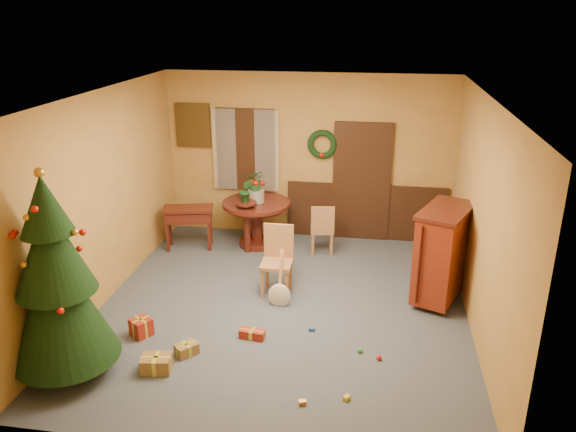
% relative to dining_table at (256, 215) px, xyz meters
% --- Properties ---
extents(room_envelope, '(5.50, 5.50, 5.50)m').
position_rel_dining_table_xyz_m(room_envelope, '(1.01, 0.62, 0.56)').
color(room_envelope, '#333B4A').
rests_on(room_envelope, ground).
extents(dining_table, '(1.16, 1.16, 0.80)m').
position_rel_dining_table_xyz_m(dining_table, '(0.00, 0.00, 0.00)').
color(dining_table, black).
rests_on(dining_table, floor).
extents(urn, '(0.28, 0.28, 0.21)m').
position_rel_dining_table_xyz_m(urn, '(0.00, 0.00, 0.34)').
color(urn, slate).
rests_on(urn, dining_table).
extents(centerpiece_plant, '(0.33, 0.28, 0.37)m').
position_rel_dining_table_xyz_m(centerpiece_plant, '(0.00, 0.00, 0.63)').
color(centerpiece_plant, '#1E4C23').
rests_on(centerpiece_plant, urn).
extents(chair_near, '(0.43, 0.43, 1.00)m').
position_rel_dining_table_xyz_m(chair_near, '(0.65, -1.60, -0.02)').
color(chair_near, olive).
rests_on(chair_near, floor).
extents(chair_far, '(0.43, 0.43, 0.88)m').
position_rel_dining_table_xyz_m(chair_far, '(1.16, -0.20, -0.09)').
color(chair_far, olive).
rests_on(chair_far, floor).
extents(guitar, '(0.35, 0.51, 0.73)m').
position_rel_dining_table_xyz_m(guitar, '(0.75, -2.03, -0.19)').
color(guitar, beige).
rests_on(guitar, floor).
extents(plant_stand, '(0.35, 0.35, 0.89)m').
position_rel_dining_table_xyz_m(plant_stand, '(-0.10, -0.30, -0.00)').
color(plant_stand, black).
rests_on(plant_stand, floor).
extents(stand_plant, '(0.24, 0.20, 0.39)m').
position_rel_dining_table_xyz_m(stand_plant, '(-0.10, -0.30, 0.53)').
color(stand_plant, '#19471E').
rests_on(stand_plant, plant_stand).
extents(christmas_tree, '(1.17, 1.17, 2.42)m').
position_rel_dining_table_xyz_m(christmas_tree, '(-1.35, -3.90, 0.59)').
color(christmas_tree, '#382111').
rests_on(christmas_tree, floor).
extents(writing_desk, '(0.90, 0.58, 0.74)m').
position_rel_dining_table_xyz_m(writing_desk, '(-1.12, -0.29, -0.01)').
color(writing_desk, black).
rests_on(writing_desk, floor).
extents(sideboard, '(0.94, 1.21, 1.37)m').
position_rel_dining_table_xyz_m(sideboard, '(2.95, -1.50, 0.18)').
color(sideboard, '#531209').
rests_on(sideboard, floor).
extents(gift_a, '(0.37, 0.29, 0.18)m').
position_rel_dining_table_xyz_m(gift_a, '(-0.38, -3.73, -0.47)').
color(gift_a, brown).
rests_on(gift_a, floor).
extents(gift_b, '(0.32, 0.32, 0.23)m').
position_rel_dining_table_xyz_m(gift_b, '(-0.85, -3.05, -0.45)').
color(gift_b, maroon).
rests_on(gift_b, floor).
extents(gift_c, '(0.30, 0.31, 0.14)m').
position_rel_dining_table_xyz_m(gift_c, '(-0.15, -3.36, -0.49)').
color(gift_c, brown).
rests_on(gift_c, floor).
extents(gift_d, '(0.33, 0.17, 0.11)m').
position_rel_dining_table_xyz_m(gift_d, '(0.55, -2.90, -0.50)').
color(gift_d, maroon).
rests_on(gift_d, floor).
extents(toy_a, '(0.09, 0.06, 0.05)m').
position_rel_dining_table_xyz_m(toy_a, '(1.28, -2.62, -0.53)').
color(toy_a, '#215292').
rests_on(toy_a, floor).
extents(toy_b, '(0.06, 0.06, 0.06)m').
position_rel_dining_table_xyz_m(toy_b, '(1.91, -3.01, -0.53)').
color(toy_b, green).
rests_on(toy_b, floor).
extents(toy_c, '(0.08, 0.09, 0.05)m').
position_rel_dining_table_xyz_m(toy_c, '(1.80, -3.90, -0.53)').
color(toy_c, gold).
rests_on(toy_c, floor).
extents(toy_d, '(0.06, 0.06, 0.06)m').
position_rel_dining_table_xyz_m(toy_d, '(2.14, -3.12, -0.53)').
color(toy_d, red).
rests_on(toy_d, floor).
extents(toy_e, '(0.09, 0.08, 0.05)m').
position_rel_dining_table_xyz_m(toy_e, '(1.35, -4.05, -0.53)').
color(toy_e, gold).
rests_on(toy_e, floor).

